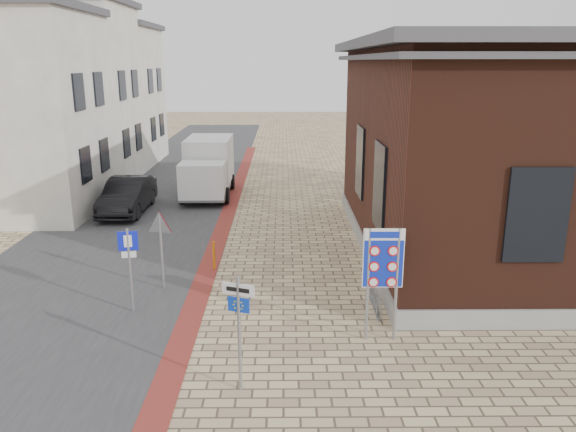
# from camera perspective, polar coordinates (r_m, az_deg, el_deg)

# --- Properties ---
(ground) EXTENTS (120.00, 120.00, 0.00)m
(ground) POSITION_cam_1_polar(r_m,az_deg,el_deg) (12.67, -1.87, -13.50)
(ground) COLOR tan
(ground) RESTS_ON ground
(road_strip) EXTENTS (7.00, 60.00, 0.02)m
(road_strip) POSITION_cam_1_polar(r_m,az_deg,el_deg) (27.41, -12.74, 2.17)
(road_strip) COLOR #38383A
(road_strip) RESTS_ON ground
(curb_strip) EXTENTS (0.60, 40.00, 0.02)m
(curb_strip) POSITION_cam_1_polar(r_m,az_deg,el_deg) (22.08, -6.49, -0.73)
(curb_strip) COLOR maroon
(curb_strip) RESTS_ON ground
(brick_building) EXTENTS (13.00, 13.00, 6.80)m
(brick_building) POSITION_cam_1_polar(r_m,az_deg,el_deg) (20.24, 25.09, 6.50)
(brick_building) COLOR gray
(brick_building) RESTS_ON ground
(townhouse_near) EXTENTS (7.40, 6.40, 8.30)m
(townhouse_near) POSITION_cam_1_polar(r_m,az_deg,el_deg) (25.77, -26.91, 9.45)
(townhouse_near) COLOR beige
(townhouse_near) RESTS_ON ground
(townhouse_mid) EXTENTS (7.40, 6.40, 9.10)m
(townhouse_mid) POSITION_cam_1_polar(r_m,az_deg,el_deg) (31.24, -22.19, 11.48)
(townhouse_mid) COLOR beige
(townhouse_mid) RESTS_ON ground
(townhouse_far) EXTENTS (7.40, 6.40, 8.30)m
(townhouse_far) POSITION_cam_1_polar(r_m,az_deg,el_deg) (36.91, -18.74, 11.62)
(townhouse_far) COLOR beige
(townhouse_far) RESTS_ON ground
(bike_rack) EXTENTS (0.08, 1.80, 0.60)m
(bike_rack) POSITION_cam_1_polar(r_m,az_deg,el_deg) (14.71, 8.80, -8.25)
(bike_rack) COLOR slate
(bike_rack) RESTS_ON ground
(sedan) EXTENTS (1.53, 4.39, 1.45)m
(sedan) POSITION_cam_1_polar(r_m,az_deg,el_deg) (24.35, -15.99, 2.02)
(sedan) COLOR black
(sedan) RESTS_ON ground
(box_truck) EXTENTS (2.20, 5.07, 2.64)m
(box_truck) POSITION_cam_1_polar(r_m,az_deg,el_deg) (26.52, -8.13, 4.96)
(box_truck) COLOR slate
(box_truck) RESTS_ON ground
(border_sign) EXTENTS (0.90, 0.08, 2.65)m
(border_sign) POSITION_cam_1_polar(r_m,az_deg,el_deg) (12.53, 9.65, -4.54)
(border_sign) COLOR gray
(border_sign) RESTS_ON ground
(essen_sign) EXTENTS (0.61, 0.26, 2.34)m
(essen_sign) POSITION_cam_1_polar(r_m,az_deg,el_deg) (10.66, -5.00, -10.14)
(essen_sign) COLOR gray
(essen_sign) RESTS_ON ground
(parking_sign) EXTENTS (0.48, 0.13, 2.20)m
(parking_sign) POSITION_cam_1_polar(r_m,az_deg,el_deg) (14.40, -15.84, -4.02)
(parking_sign) COLOR gray
(parking_sign) RESTS_ON ground
(yield_sign) EXTENTS (0.77, 0.24, 2.19)m
(yield_sign) POSITION_cam_1_polar(r_m,az_deg,el_deg) (15.62, -12.84, -1.61)
(yield_sign) COLOR gray
(yield_sign) RESTS_ON ground
(bollard) EXTENTS (0.09, 0.09, 0.90)m
(bollard) POSITION_cam_1_polar(r_m,az_deg,el_deg) (17.19, -7.53, -3.99)
(bollard) COLOR orange
(bollard) RESTS_ON ground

